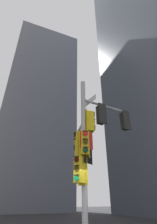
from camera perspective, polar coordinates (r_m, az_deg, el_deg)
building_mid_block at (r=38.04m, az=-13.72°, el=0.29°), size 13.40×13.40×38.39m
signal_pole_assembly at (r=7.91m, az=4.11°, el=-9.06°), size 3.48×2.74×7.08m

